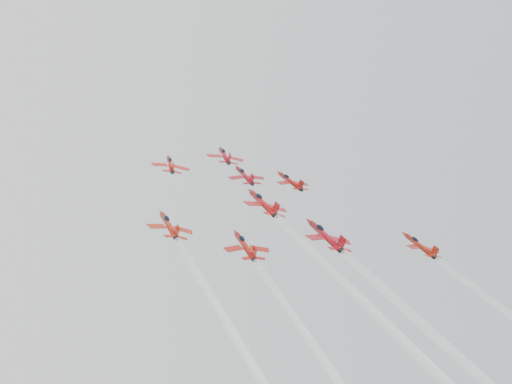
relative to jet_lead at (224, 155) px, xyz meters
name	(u,v)px	position (x,y,z in m)	size (l,w,h in m)	color
jet_lead	(224,155)	(0.00, 0.00, 0.00)	(9.80, 12.46, 8.22)	#A10F1A
jet_row2_left	(170,164)	(-16.90, -8.80, -5.44)	(8.74, 11.11, 7.33)	#B21411
jet_row2_center	(245,175)	(0.38, -11.32, -6.99)	(8.88, 11.29, 7.44)	maroon
jet_row2_right	(290,181)	(12.05, -12.25, -7.56)	(8.80, 11.19, 7.38)	maroon
jet_center	(408,360)	(-1.71, -67.67, -41.80)	(10.43, 97.16, 60.62)	#A91011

